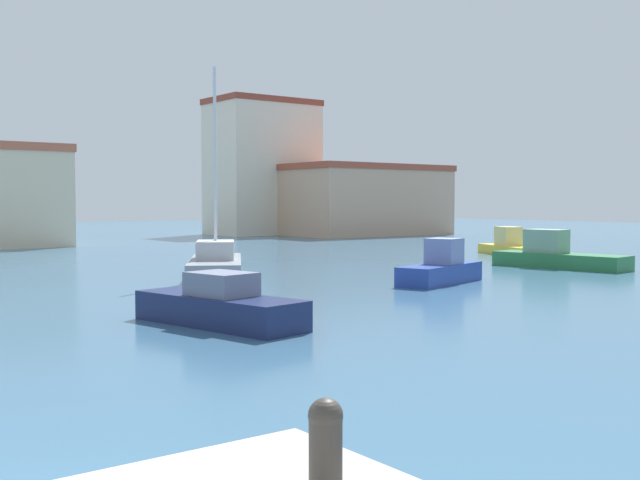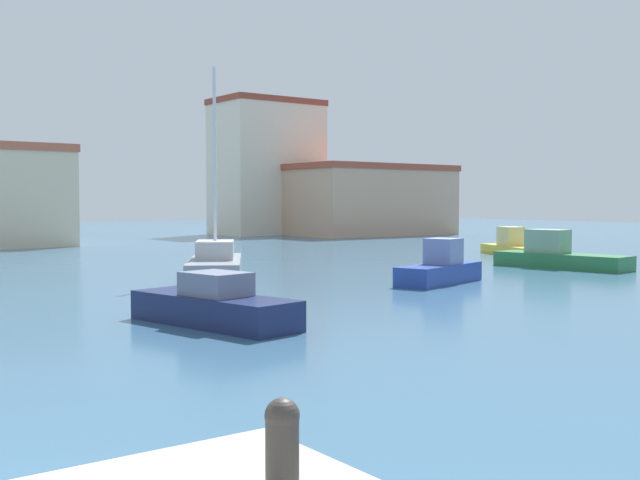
{
  "view_description": "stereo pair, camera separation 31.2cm",
  "coord_description": "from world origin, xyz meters",
  "views": [
    {
      "loc": [
        -1.26,
        -6.24,
        2.86
      ],
      "look_at": [
        17.07,
        18.24,
        1.33
      ],
      "focal_mm": 43.62,
      "sensor_mm": 36.0,
      "label": 1
    },
    {
      "loc": [
        -1.01,
        -6.43,
        2.86
      ],
      "look_at": [
        17.07,
        18.24,
        1.33
      ],
      "focal_mm": 43.62,
      "sensor_mm": 36.0,
      "label": 2
    }
  ],
  "objects": [
    {
      "name": "motorboat_green_mid_harbor",
      "position": [
        26.85,
        14.29,
        0.51
      ],
      "size": [
        2.38,
        5.92,
        1.64
      ],
      "color": "#28703D",
      "rests_on": "water"
    },
    {
      "name": "water",
      "position": [
        15.0,
        20.0,
        0.0
      ],
      "size": [
        160.0,
        160.0,
        0.0
      ],
      "primitive_type": "plane",
      "color": "#38607F",
      "rests_on": "ground"
    },
    {
      "name": "waterfront_apartments",
      "position": [
        41.52,
        45.09,
        2.98
      ],
      "size": [
        13.95,
        9.19,
        5.94
      ],
      "color": "tan",
      "rests_on": "ground"
    },
    {
      "name": "warehouse_block",
      "position": [
        35.05,
        50.55,
        5.8
      ],
      "size": [
        8.84,
        5.97,
        11.58
      ],
      "color": "beige",
      "rests_on": "ground"
    },
    {
      "name": "mooring_bollard",
      "position": [
        1.56,
        -2.53,
        1.38
      ],
      "size": [
        0.22,
        0.22,
        0.61
      ],
      "color": "#38332D",
      "rests_on": "pier_quay"
    },
    {
      "name": "sailboat_grey_outer_mooring",
      "position": [
        12.84,
        19.05,
        0.53
      ],
      "size": [
        4.77,
        6.27,
        7.78
      ],
      "color": "gray",
      "rests_on": "water"
    },
    {
      "name": "motorboat_navy_distant_east",
      "position": [
        7.53,
        9.36,
        0.45
      ],
      "size": [
        2.3,
        4.73,
        1.23
      ],
      "color": "#19234C",
      "rests_on": "water"
    },
    {
      "name": "motorboat_yellow_near_pier",
      "position": [
        31.5,
        20.73,
        0.47
      ],
      "size": [
        3.01,
        4.84,
        1.51
      ],
      "color": "gold",
      "rests_on": "water"
    },
    {
      "name": "motorboat_blue_far_left",
      "position": [
        18.27,
        12.8,
        0.51
      ],
      "size": [
        4.36,
        2.47,
        1.56
      ],
      "color": "#233D93",
      "rests_on": "water"
    }
  ]
}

